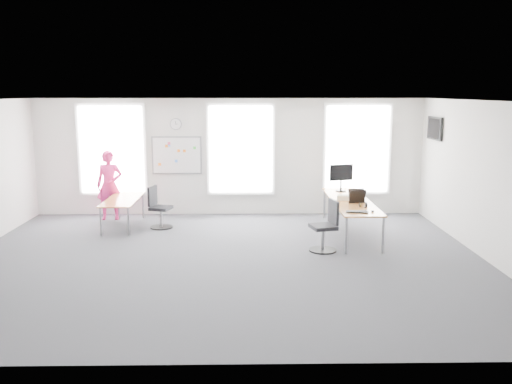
{
  "coord_description": "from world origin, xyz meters",
  "views": [
    {
      "loc": [
        0.45,
        -9.9,
        3.17
      ],
      "look_at": [
        0.64,
        1.2,
        1.1
      ],
      "focal_mm": 38.0,
      "sensor_mm": 36.0,
      "label": 1
    }
  ],
  "objects_px": {
    "chair_left": "(159,210)",
    "monitor": "(341,175)",
    "desk_right": "(351,202)",
    "person": "(110,185)",
    "desk_left": "(123,201)",
    "chair_right": "(326,229)",
    "headphones": "(363,205)",
    "keyboard": "(357,212)"
  },
  "relations": [
    {
      "from": "desk_right",
      "to": "keyboard",
      "type": "bearing_deg",
      "value": -94.76
    },
    {
      "from": "desk_right",
      "to": "chair_right",
      "type": "distance_m",
      "value": 1.52
    },
    {
      "from": "desk_left",
      "to": "person",
      "type": "xyz_separation_m",
      "value": [
        -0.49,
        0.76,
        0.25
      ]
    },
    {
      "from": "headphones",
      "to": "keyboard",
      "type": "bearing_deg",
      "value": -115.49
    },
    {
      "from": "chair_left",
      "to": "headphones",
      "type": "distance_m",
      "value": 4.73
    },
    {
      "from": "chair_left",
      "to": "person",
      "type": "xyz_separation_m",
      "value": [
        -1.35,
        0.9,
        0.43
      ]
    },
    {
      "from": "person",
      "to": "chair_right",
      "type": "bearing_deg",
      "value": -34.91
    },
    {
      "from": "monitor",
      "to": "person",
      "type": "bearing_deg",
      "value": 161.03
    },
    {
      "from": "chair_left",
      "to": "headphones",
      "type": "bearing_deg",
      "value": -90.6
    },
    {
      "from": "headphones",
      "to": "chair_right",
      "type": "bearing_deg",
      "value": -147.99
    },
    {
      "from": "chair_right",
      "to": "person",
      "type": "xyz_separation_m",
      "value": [
        -5.01,
        2.84,
        0.41
      ]
    },
    {
      "from": "desk_right",
      "to": "keyboard",
      "type": "height_order",
      "value": "keyboard"
    },
    {
      "from": "desk_right",
      "to": "monitor",
      "type": "relative_size",
      "value": 4.8
    },
    {
      "from": "person",
      "to": "monitor",
      "type": "bearing_deg",
      "value": -9.65
    },
    {
      "from": "desk_right",
      "to": "headphones",
      "type": "xyz_separation_m",
      "value": [
        0.12,
        -0.71,
        0.1
      ]
    },
    {
      "from": "desk_right",
      "to": "chair_right",
      "type": "relative_size",
      "value": 3.07
    },
    {
      "from": "chair_right",
      "to": "headphones",
      "type": "xyz_separation_m",
      "value": [
        0.85,
        0.59,
        0.37
      ]
    },
    {
      "from": "desk_left",
      "to": "monitor",
      "type": "distance_m",
      "value": 5.27
    },
    {
      "from": "desk_right",
      "to": "keyboard",
      "type": "xyz_separation_m",
      "value": [
        -0.1,
        -1.25,
        0.06
      ]
    },
    {
      "from": "person",
      "to": "monitor",
      "type": "xyz_separation_m",
      "value": [
        5.72,
        -0.43,
        0.31
      ]
    },
    {
      "from": "desk_right",
      "to": "desk_left",
      "type": "xyz_separation_m",
      "value": [
        -5.26,
        0.77,
        -0.11
      ]
    },
    {
      "from": "person",
      "to": "chair_left",
      "type": "bearing_deg",
      "value": -38.93
    },
    {
      "from": "headphones",
      "to": "monitor",
      "type": "xyz_separation_m",
      "value": [
        -0.15,
        1.82,
        0.35
      ]
    },
    {
      "from": "desk_left",
      "to": "person",
      "type": "height_order",
      "value": "person"
    },
    {
      "from": "person",
      "to": "headphones",
      "type": "height_order",
      "value": "person"
    },
    {
      "from": "desk_left",
      "to": "keyboard",
      "type": "bearing_deg",
      "value": -21.37
    },
    {
      "from": "desk_left",
      "to": "keyboard",
      "type": "xyz_separation_m",
      "value": [
        5.16,
        -2.02,
        0.17
      ]
    },
    {
      "from": "desk_left",
      "to": "desk_right",
      "type": "bearing_deg",
      "value": -8.35
    },
    {
      "from": "desk_right",
      "to": "desk_left",
      "type": "distance_m",
      "value": 5.32
    },
    {
      "from": "chair_left",
      "to": "monitor",
      "type": "xyz_separation_m",
      "value": [
        4.37,
        0.47,
        0.74
      ]
    },
    {
      "from": "chair_right",
      "to": "headphones",
      "type": "height_order",
      "value": "chair_right"
    },
    {
      "from": "desk_right",
      "to": "monitor",
      "type": "height_order",
      "value": "monitor"
    },
    {
      "from": "desk_left",
      "to": "keyboard",
      "type": "height_order",
      "value": "keyboard"
    },
    {
      "from": "desk_right",
      "to": "person",
      "type": "bearing_deg",
      "value": 165.05
    },
    {
      "from": "person",
      "to": "monitor",
      "type": "distance_m",
      "value": 5.74
    },
    {
      "from": "person",
      "to": "desk_right",
      "type": "bearing_deg",
      "value": -20.31
    },
    {
      "from": "desk_right",
      "to": "desk_left",
      "type": "bearing_deg",
      "value": 171.65
    },
    {
      "from": "chair_right",
      "to": "person",
      "type": "height_order",
      "value": "person"
    },
    {
      "from": "desk_right",
      "to": "chair_left",
      "type": "relative_size",
      "value": 3.21
    },
    {
      "from": "keyboard",
      "to": "headphones",
      "type": "height_order",
      "value": "headphones"
    },
    {
      "from": "chair_left",
      "to": "monitor",
      "type": "height_order",
      "value": "monitor"
    },
    {
      "from": "headphones",
      "to": "monitor",
      "type": "height_order",
      "value": "monitor"
    }
  ]
}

